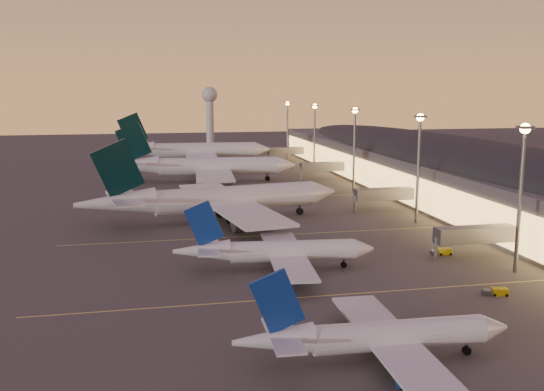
{
  "coord_description": "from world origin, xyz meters",
  "views": [
    {
      "loc": [
        -26.15,
        -90.91,
        31.65
      ],
      "look_at": [
        2.0,
        45.0,
        7.0
      ],
      "focal_mm": 40.0,
      "sensor_mm": 36.0,
      "label": 1
    }
  ],
  "objects": [
    {
      "name": "baggage_tug_c",
      "position": [
        29.0,
        13.21,
        0.53
      ],
      "size": [
        4.1,
        2.17,
        1.16
      ],
      "rotation": [
        0.0,
        0.0,
        -0.16
      ],
      "color": "gold",
      "rests_on": "ground"
    },
    {
      "name": "ground",
      "position": [
        0.0,
        0.0,
        0.0
      ],
      "size": [
        700.0,
        700.0,
        0.0
      ],
      "primitive_type": "plane",
      "color": "#413F3C"
    },
    {
      "name": "airliner_wide_near",
      "position": [
        -10.68,
        51.37,
        5.3
      ],
      "size": [
        64.25,
        59.25,
        20.6
      ],
      "rotation": [
        0.0,
        0.0,
        0.17
      ],
      "color": "silver",
      "rests_on": "ground"
    },
    {
      "name": "lane_markings",
      "position": [
        0.0,
        40.0,
        0.01
      ],
      "size": [
        90.0,
        180.36,
        0.0
      ],
      "color": "#D8C659",
      "rests_on": "ground"
    },
    {
      "name": "airliner_narrow_south",
      "position": [
        -0.86,
        -28.22,
        3.1
      ],
      "size": [
        33.47,
        29.84,
        11.98
      ],
      "rotation": [
        0.0,
        0.0,
        -0.03
      ],
      "color": "silver",
      "rests_on": "ground"
    },
    {
      "name": "airliner_narrow_north",
      "position": [
        -4.68,
        9.9,
        3.29
      ],
      "size": [
        35.69,
        32.02,
        12.74
      ],
      "rotation": [
        0.0,
        0.0,
        -0.1
      ],
      "color": "silver",
      "rests_on": "ground"
    },
    {
      "name": "airliner_wide_mid",
      "position": [
        -8.02,
        114.12,
        5.34
      ],
      "size": [
        64.84,
        59.22,
        20.74
      ],
      "rotation": [
        0.0,
        0.0,
        -0.08
      ],
      "color": "silver",
      "rests_on": "ground"
    },
    {
      "name": "airliner_wide_far",
      "position": [
        -7.96,
        166.15,
        5.62
      ],
      "size": [
        68.25,
        62.18,
        21.85
      ],
      "rotation": [
        0.0,
        0.0,
        -0.05
      ],
      "color": "silver",
      "rests_on": "ground"
    },
    {
      "name": "light_masts",
      "position": [
        36.0,
        65.0,
        17.55
      ],
      "size": [
        2.2,
        217.2,
        25.9
      ],
      "color": "slate",
      "rests_on": "ground"
    },
    {
      "name": "baggage_tug_d",
      "position": [
        26.19,
        -10.03,
        0.51
      ],
      "size": [
        3.97,
        2.48,
        1.11
      ],
      "rotation": [
        0.0,
        0.0,
        -0.29
      ],
      "color": "gold",
      "rests_on": "ground"
    },
    {
      "name": "terminal_building",
      "position": [
        61.84,
        72.47,
        8.78
      ],
      "size": [
        56.35,
        255.0,
        17.46
      ],
      "color": "#4F4E53",
      "rests_on": "ground"
    },
    {
      "name": "radar_tower",
      "position": [
        10.0,
        260.0,
        21.87
      ],
      "size": [
        9.0,
        9.0,
        32.5
      ],
      "color": "silver",
      "rests_on": "ground"
    }
  ]
}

